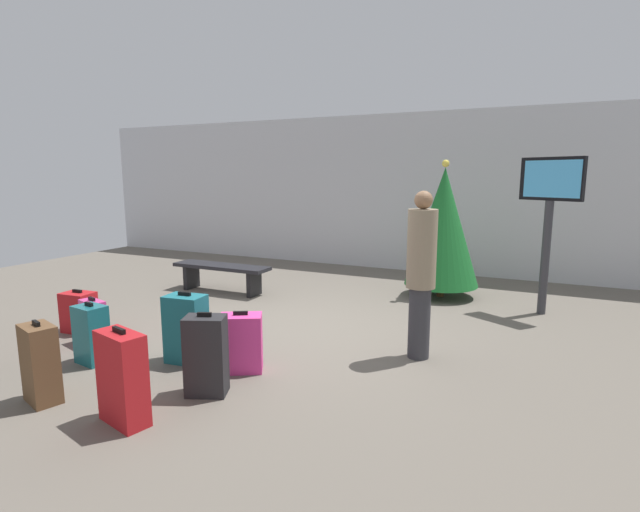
% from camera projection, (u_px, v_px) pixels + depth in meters
% --- Properties ---
extents(ground_plane, '(16.00, 16.00, 0.00)m').
position_uv_depth(ground_plane, '(306.00, 330.00, 6.26)').
color(ground_plane, '#665E54').
extents(back_wall, '(16.00, 0.20, 3.27)m').
position_uv_depth(back_wall, '(404.00, 193.00, 10.06)').
color(back_wall, silver).
rests_on(back_wall, ground_plane).
extents(holiday_tree, '(1.20, 1.20, 2.25)m').
position_uv_depth(holiday_tree, '(443.00, 227.00, 7.81)').
color(holiday_tree, '#4C3319').
rests_on(holiday_tree, ground_plane).
extents(flight_info_kiosk, '(0.83, 0.50, 2.26)m').
position_uv_depth(flight_info_kiosk, '(549.00, 205.00, 6.73)').
color(flight_info_kiosk, '#333338').
rests_on(flight_info_kiosk, ground_plane).
extents(waiting_bench, '(1.77, 0.44, 0.48)m').
position_uv_depth(waiting_bench, '(221.00, 271.00, 8.24)').
color(waiting_bench, black).
rests_on(waiting_bench, ground_plane).
extents(traveller_0, '(0.44, 0.44, 1.85)m').
position_uv_depth(traveller_0, '(421.00, 271.00, 5.16)').
color(traveller_0, '#333338').
rests_on(traveller_0, ground_plane).
extents(suitcase_0, '(0.37, 0.29, 0.67)m').
position_uv_depth(suitcase_0, '(91.00, 334.00, 5.12)').
color(suitcase_0, '#19606B').
rests_on(suitcase_0, ground_plane).
extents(suitcase_1, '(0.41, 0.32, 0.75)m').
position_uv_depth(suitcase_1, '(40.00, 364.00, 4.22)').
color(suitcase_1, brown).
rests_on(suitcase_1, ground_plane).
extents(suitcase_2, '(0.45, 0.32, 0.78)m').
position_uv_depth(suitcase_2, '(186.00, 329.00, 5.14)').
color(suitcase_2, '#19606B').
rests_on(suitcase_2, ground_plane).
extents(suitcase_3, '(0.43, 0.37, 0.78)m').
position_uv_depth(suitcase_3, '(206.00, 355.00, 4.38)').
color(suitcase_3, '#232326').
rests_on(suitcase_3, ground_plane).
extents(suitcase_5, '(0.39, 0.26, 0.57)m').
position_uv_depth(suitcase_5, '(94.00, 322.00, 5.72)').
color(suitcase_5, '#E5388C').
rests_on(suitcase_5, ground_plane).
extents(suitcase_6, '(0.42, 0.31, 0.56)m').
position_uv_depth(suitcase_6, '(79.00, 312.00, 6.16)').
color(suitcase_6, '#B2191E').
rests_on(suitcase_6, ground_plane).
extents(suitcase_7, '(0.50, 0.32, 0.81)m').
position_uv_depth(suitcase_7, '(122.00, 378.00, 3.85)').
color(suitcase_7, '#B2191E').
rests_on(suitcase_7, ground_plane).
extents(suitcase_8, '(0.50, 0.44, 0.64)m').
position_uv_depth(suitcase_8, '(241.00, 343.00, 4.91)').
color(suitcase_8, '#E5388C').
rests_on(suitcase_8, ground_plane).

